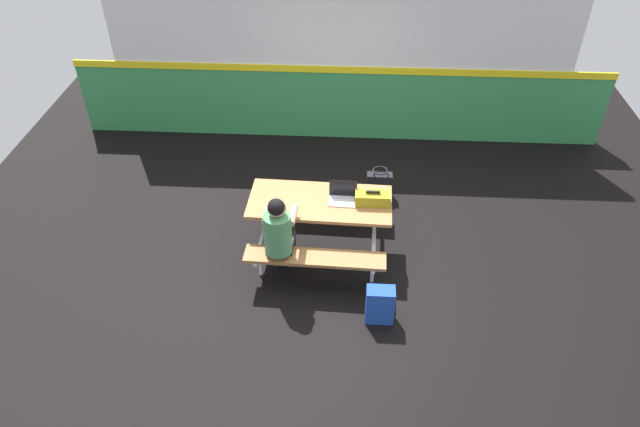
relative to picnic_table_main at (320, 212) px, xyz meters
name	(u,v)px	position (x,y,z in m)	size (l,w,h in m)	color
ground_plane	(331,249)	(0.14, 0.00, -0.58)	(10.00, 10.00, 0.02)	black
accent_backdrop	(340,61)	(0.14, 2.73, 0.67)	(8.00, 0.14, 2.60)	#338C4C
picnic_table_main	(320,212)	(0.00, 0.00, 0.00)	(1.68, 1.60, 0.74)	#9E6B3D
student_nearer	(279,232)	(-0.42, -0.54, 0.13)	(0.37, 0.53, 1.21)	#2D2D38
laptop_silver	(343,197)	(0.26, 0.03, 0.21)	(0.33, 0.23, 0.22)	silver
toolbox_grey	(373,199)	(0.60, -0.02, 0.24)	(0.40, 0.18, 0.18)	olive
backpack_dark	(380,304)	(0.70, -1.09, -0.36)	(0.30, 0.22, 0.44)	#1E47B2
tote_bag_bright	(379,184)	(0.74, 1.13, -0.38)	(0.34, 0.21, 0.43)	black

